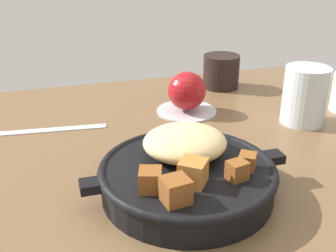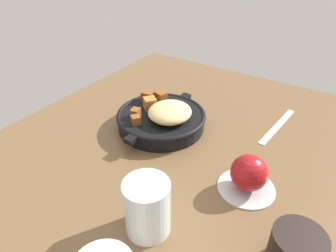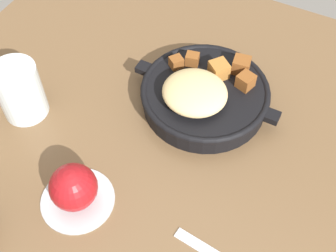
# 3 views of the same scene
# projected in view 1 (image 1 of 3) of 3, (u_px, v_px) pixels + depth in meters

# --- Properties ---
(ground_plane) EXTENTS (0.94, 0.83, 0.02)m
(ground_plane) POSITION_uv_depth(u_px,v_px,m) (187.00, 170.00, 0.62)
(ground_plane) COLOR brown
(cast_iron_skillet) EXTENTS (0.27, 0.23, 0.08)m
(cast_iron_skillet) POSITION_uv_depth(u_px,v_px,m) (187.00, 172.00, 0.53)
(cast_iron_skillet) COLOR black
(cast_iron_skillet) RESTS_ON ground_plane
(saucer_plate) EXTENTS (0.12, 0.12, 0.01)m
(saucer_plate) POSITION_uv_depth(u_px,v_px,m) (187.00, 110.00, 0.80)
(saucer_plate) COLOR #B7BABF
(saucer_plate) RESTS_ON ground_plane
(red_apple) EXTENTS (0.07, 0.07, 0.07)m
(red_apple) POSITION_uv_depth(u_px,v_px,m) (187.00, 91.00, 0.78)
(red_apple) COLOR maroon
(red_apple) RESTS_ON saucer_plate
(butter_knife) EXTENTS (0.21, 0.04, 0.00)m
(butter_knife) POSITION_uv_depth(u_px,v_px,m) (47.00, 130.00, 0.72)
(butter_knife) COLOR silver
(butter_knife) RESTS_ON ground_plane
(coffee_mug_dark) EXTENTS (0.08, 0.08, 0.07)m
(coffee_mug_dark) POSITION_uv_depth(u_px,v_px,m) (221.00, 71.00, 0.92)
(coffee_mug_dark) COLOR black
(coffee_mug_dark) RESTS_ON ground_plane
(water_glass_tall) EXTENTS (0.08, 0.08, 0.10)m
(water_glass_tall) POSITION_uv_depth(u_px,v_px,m) (305.00, 95.00, 0.73)
(water_glass_tall) COLOR silver
(water_glass_tall) RESTS_ON ground_plane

